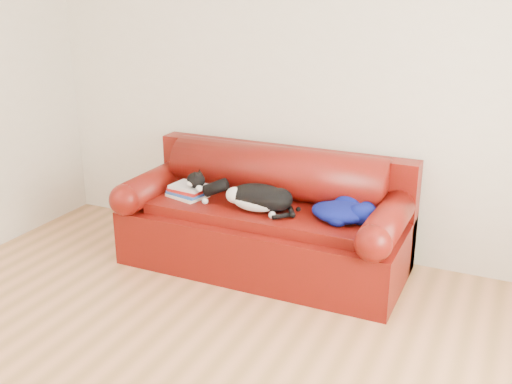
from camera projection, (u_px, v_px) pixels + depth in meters
ground at (171, 380)px, 3.27m from camera, size 4.50×4.50×0.00m
room_shell at (179, 74)px, 2.68m from camera, size 4.52×4.02×2.61m
sofa_base at (264, 237)px, 4.52m from camera, size 2.10×0.90×0.50m
sofa_back at (277, 190)px, 4.63m from camera, size 2.10×1.01×0.88m
book_stack at (188, 191)px, 4.58m from camera, size 0.33×0.28×0.10m
cat at (259, 198)px, 4.29m from camera, size 0.68×0.29×0.24m
blanket at (344, 211)px, 4.13m from camera, size 0.55×0.46×0.15m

